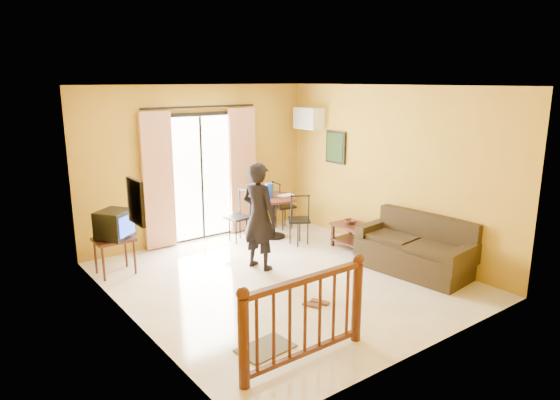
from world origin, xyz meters
TOP-DOWN VIEW (x-y plane):
  - ground at (0.00, 0.00)m, footprint 5.00×5.00m
  - room_shell at (0.00, 0.00)m, footprint 5.00×5.00m
  - balcony_door at (0.00, 2.43)m, footprint 2.25×0.14m
  - tv_table at (-1.90, 1.70)m, footprint 0.56×0.47m
  - television at (-1.87, 1.70)m, footprint 0.64×0.63m
  - picture_left at (-2.22, -0.20)m, footprint 0.05×0.42m
  - dining_table at (1.10, 1.75)m, footprint 0.93×0.93m
  - water_jug at (1.00, 1.74)m, footprint 0.14×0.14m
  - serving_tray at (1.33, 1.65)m, footprint 0.29×0.20m
  - dining_chairs at (1.08, 1.71)m, footprint 1.62×1.45m
  - air_conditioner at (2.09, 1.95)m, footprint 0.31×0.60m
  - botanical_print at (2.22, 1.30)m, footprint 0.05×0.50m
  - coffee_table at (1.85, 0.27)m, footprint 0.53×0.96m
  - bowl at (1.85, 0.48)m, footprint 0.22×0.22m
  - sofa at (1.86, -0.95)m, footprint 1.02×1.90m
  - standing_person at (-0.00, 0.60)m, footprint 0.56×0.70m
  - stair_balustrade at (-1.15, -1.90)m, footprint 1.63×0.13m
  - doormat at (-1.34, -1.45)m, footprint 0.64×0.45m
  - sandals at (-0.16, -0.94)m, footprint 0.33×0.27m

SIDE VIEW (x-z plane):
  - ground at x=0.00m, z-range 0.00..0.00m
  - dining_chairs at x=1.08m, z-range -0.47..0.47m
  - doormat at x=-1.34m, z-range 0.00..0.02m
  - sandals at x=-0.16m, z-range 0.00..0.03m
  - coffee_table at x=1.85m, z-range 0.07..0.50m
  - sofa at x=1.86m, z-range -0.11..0.76m
  - bowl at x=1.85m, z-range 0.42..0.49m
  - tv_table at x=-1.90m, z-range 0.20..0.77m
  - stair_balustrade at x=-1.15m, z-range 0.05..1.08m
  - dining_table at x=1.10m, z-range 0.23..1.00m
  - television at x=-1.87m, z-range 0.56..0.99m
  - serving_tray at x=1.33m, z-range 0.77..0.79m
  - standing_person at x=0.00m, z-range 0.00..1.68m
  - water_jug at x=1.00m, z-range 0.77..1.04m
  - balcony_door at x=0.00m, z-range -0.04..2.42m
  - picture_left at x=-2.22m, z-range 1.29..1.81m
  - botanical_print at x=2.22m, z-range 1.35..1.95m
  - room_shell at x=0.00m, z-range -0.80..4.20m
  - air_conditioner at x=2.09m, z-range 1.95..2.35m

